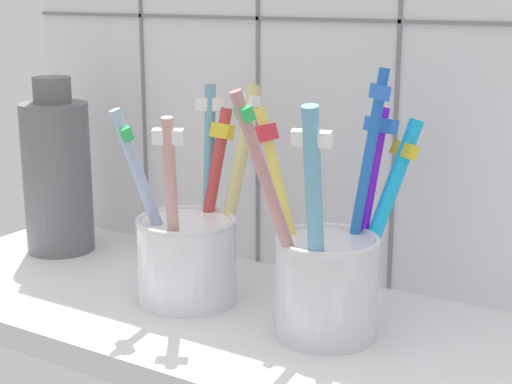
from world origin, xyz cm
name	(u,v)px	position (x,y,z in cm)	size (l,w,h in cm)	color
counter_slab	(253,328)	(0.00, 0.00, 1.00)	(64.00, 22.00, 2.00)	silver
tile_wall_back	(331,34)	(0.00, 12.00, 22.50)	(64.00, 2.20, 45.00)	white
toothbrush_cup_left	(191,247)	(-6.15, 0.61, 6.29)	(7.96, 11.45, 16.91)	white
toothbrush_cup_right	(330,269)	(6.23, 0.45, 6.79)	(10.78, 13.26, 18.86)	silver
ceramic_vase	(57,174)	(-24.04, 3.92, 9.39)	(6.26, 6.26, 16.34)	slate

